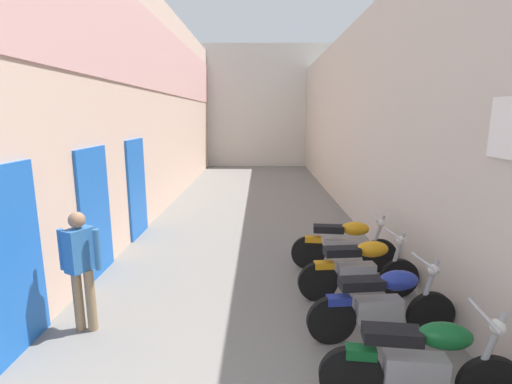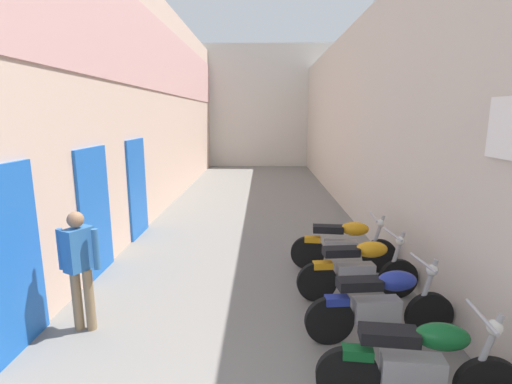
{
  "view_description": "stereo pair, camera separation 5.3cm",
  "coord_description": "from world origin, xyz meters",
  "px_view_note": "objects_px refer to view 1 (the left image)",
  "views": [
    {
      "loc": [
        0.19,
        -0.55,
        2.72
      ],
      "look_at": [
        0.1,
        7.24,
        1.13
      ],
      "focal_mm": 26.51,
      "sensor_mm": 36.0,
      "label": 1
    },
    {
      "loc": [
        0.24,
        -0.55,
        2.72
      ],
      "look_at": [
        0.1,
        7.24,
        1.13
      ],
      "focal_mm": 26.51,
      "sensor_mm": 36.0,
      "label": 2
    }
  ],
  "objects_px": {
    "pedestrian_mid_alley": "(81,263)",
    "motorcycle_fifth": "(345,243)",
    "motorcycle_fourth": "(360,267)",
    "motorcycle_third": "(383,303)",
    "motorcycle_second": "(423,362)"
  },
  "relations": [
    {
      "from": "motorcycle_fourth",
      "to": "motorcycle_fifth",
      "type": "distance_m",
      "value": 1.06
    },
    {
      "from": "motorcycle_fifth",
      "to": "motorcycle_fourth",
      "type": "bearing_deg",
      "value": -90.0
    },
    {
      "from": "motorcycle_second",
      "to": "motorcycle_third",
      "type": "bearing_deg",
      "value": 90.0
    },
    {
      "from": "motorcycle_fifth",
      "to": "motorcycle_third",
      "type": "bearing_deg",
      "value": -90.0
    },
    {
      "from": "motorcycle_second",
      "to": "motorcycle_fourth",
      "type": "distance_m",
      "value": 2.2
    },
    {
      "from": "pedestrian_mid_alley",
      "to": "motorcycle_fifth",
      "type": "bearing_deg",
      "value": 27.65
    },
    {
      "from": "pedestrian_mid_alley",
      "to": "motorcycle_fourth",
      "type": "bearing_deg",
      "value": 13.4
    },
    {
      "from": "motorcycle_fourth",
      "to": "motorcycle_fifth",
      "type": "bearing_deg",
      "value": 90.0
    },
    {
      "from": "motorcycle_fifth",
      "to": "pedestrian_mid_alley",
      "type": "distance_m",
      "value": 4.23
    },
    {
      "from": "motorcycle_fourth",
      "to": "motorcycle_third",
      "type": "bearing_deg",
      "value": -90.0
    },
    {
      "from": "motorcycle_third",
      "to": "motorcycle_second",
      "type": "bearing_deg",
      "value": -90.0
    },
    {
      "from": "motorcycle_third",
      "to": "motorcycle_fourth",
      "type": "relative_size",
      "value": 1.0
    },
    {
      "from": "motorcycle_third",
      "to": "pedestrian_mid_alley",
      "type": "distance_m",
      "value": 3.75
    },
    {
      "from": "motorcycle_third",
      "to": "motorcycle_fifth",
      "type": "bearing_deg",
      "value": 90.0
    },
    {
      "from": "motorcycle_fourth",
      "to": "motorcycle_fifth",
      "type": "relative_size",
      "value": 1.0
    }
  ]
}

